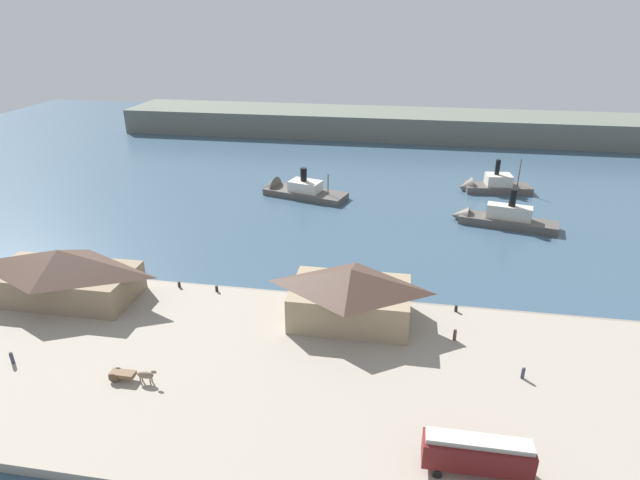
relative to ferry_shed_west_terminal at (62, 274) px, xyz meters
name	(u,v)px	position (x,y,z in m)	size (l,w,h in m)	color
ground_plane	(347,291)	(40.80, 10.72, -5.20)	(320.00, 320.00, 0.00)	#385166
quay_promenade	(325,379)	(40.80, -11.28, -4.60)	(110.00, 36.00, 1.20)	#9E9384
seawall_edge	(344,300)	(40.80, 7.12, -4.70)	(110.00, 0.80, 1.00)	gray
ferry_shed_west_terminal	(62,274)	(0.00, 0.00, 0.00)	(21.21, 10.11, 7.86)	#847056
ferry_shed_east_terminal	(350,294)	(42.28, 1.11, -0.06)	(16.34, 10.69, 7.76)	#998466
street_tram	(477,453)	(56.68, -22.90, -1.60)	(9.92, 2.67, 4.08)	maroon
horse_cart	(132,374)	(18.88, -16.07, -3.07)	(5.78, 1.32, 1.87)	brown
pedestrian_near_west_shed	(12,358)	(2.88, -15.41, -3.21)	(0.43, 0.43, 1.74)	#33384C
pedestrian_walking_east	(455,335)	(56.30, -1.66, -3.19)	(0.44, 0.44, 1.76)	#4C3D33
pedestrian_near_cart	(523,373)	(63.61, -8.12, -3.24)	(0.41, 0.41, 1.65)	#33384C
mooring_post_center_east	(456,309)	(56.99, 5.53, -3.55)	(0.44, 0.44, 0.90)	black
mooring_post_west	(217,289)	(21.38, 5.41, -3.55)	(0.44, 0.44, 0.90)	black
mooring_post_east	(179,284)	(15.21, 5.70, -3.55)	(0.44, 0.44, 0.90)	black
ferry_moored_east	(294,190)	(22.97, 54.20, -4.02)	(22.12, 11.89, 9.09)	#514C47
ferry_moored_west	(496,218)	(67.73, 43.09, -3.78)	(21.34, 8.95, 9.33)	#514C47
ferry_approaching_west	(489,186)	(69.03, 64.56, -3.80)	(17.19, 7.16, 9.96)	#514C47
far_headland	(385,124)	(40.80, 120.72, -1.20)	(180.00, 24.00, 8.00)	#60665B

